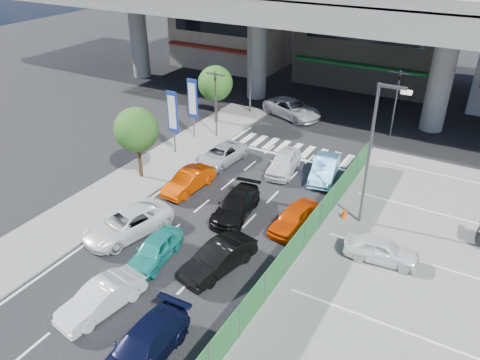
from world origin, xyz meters
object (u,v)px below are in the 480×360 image
Objects in this scene: tree_near at (136,130)px; tree_far at (215,83)px; taxi_teal_mid at (155,250)px; kei_truck_front_right at (325,169)px; crossing_wagon_silver at (292,109)px; parked_sedan_white at (382,250)px; street_lamp_right at (374,145)px; traffic_cone at (345,212)px; hatch_white_back_mid at (101,298)px; sedan_white_mid_left at (127,223)px; sedan_white_front_mid at (284,162)px; taxi_orange_left at (189,181)px; wagon_silver_front_left at (221,155)px; traffic_light_left at (215,88)px; street_lamp_left at (252,59)px; traffic_light_right at (398,87)px; signboard_far at (193,100)px; taxi_orange_right at (294,218)px; minivan_navy_back at (142,347)px; hatch_black_mid_right at (219,258)px; signboard_near at (173,114)px; sedan_black_mid at (236,205)px.

tree_near is 1.00× the size of tree_far.
taxi_teal_mid is 12.88m from kei_truck_front_right.
parked_sedan_white is at bearing -123.04° from crossing_wagon_silver.
street_lamp_right is 4.46m from traffic_cone.
sedan_white_mid_left reaches higher than hatch_white_back_mid.
tree_near is 12.28m from hatch_white_back_mid.
tree_near is at bearing -85.64° from tree_far.
tree_near is at bearing -153.51° from sedan_white_front_mid.
tree_far is 1.22× the size of taxi_orange_left.
sedan_white_mid_left is 1.38× the size of parked_sedan_white.
taxi_teal_mid is 0.83× the size of wagon_silver_front_left.
traffic_light_left is 6.06m from street_lamp_left.
crossing_wagon_silver is at bearing 104.91° from hatch_white_back_mid.
traffic_light_right is 1.11× the size of signboard_far.
taxi_orange_right is at bearing -32.25° from signboard_far.
tree_near reaches higher than crossing_wagon_silver.
taxi_orange_left reaches higher than parked_sedan_white.
tree_near reaches higher than traffic_cone.
traffic_light_left is 14.68m from street_lamp_right.
traffic_light_left is 8.89m from taxi_orange_left.
sedan_white_mid_left is (2.86, -19.28, -4.08)m from street_lamp_left.
taxi_teal_mid is (-0.16, 3.84, -0.03)m from hatch_white_back_mid.
hatch_black_mid_right is at bearing 91.30° from minivan_navy_back.
hatch_white_back_mid is at bearing -65.07° from signboard_near.
street_lamp_left reaches higher than taxi_orange_left.
minivan_navy_back is 6.21× the size of traffic_cone.
parked_sedan_white is (8.16, -6.22, -0.02)m from sedan_white_front_mid.
sedan_white_front_mid is at bearing 152.32° from street_lamp_right.
traffic_cone is at bearing 73.43° from minivan_navy_back.
sedan_white_front_mid is (8.56, -5.14, -2.70)m from tree_far.
taxi_orange_right is at bearing -0.57° from taxi_orange_left.
kei_truck_front_right is at bearing 43.52° from taxi_orange_left.
parked_sedan_white is (5.47, -6.72, -0.02)m from kei_truck_front_right.
taxi_orange_right reaches higher than wagon_silver_front_left.
taxi_orange_right is at bearing -21.11° from signboard_near.
signboard_near is at bearing 178.30° from crossing_wagon_silver.
taxi_orange_right reaches higher than sedan_black_mid.
street_lamp_left is 13.36m from kei_truck_front_right.
traffic_light_left reaches higher than sedan_black_mid.
tree_far is at bearing 49.52° from parked_sedan_white.
taxi_teal_mid is (5.53, -20.30, -4.14)m from street_lamp_left.
kei_truck_front_right is at bearing 133.96° from street_lamp_right.
taxi_teal_mid is at bearing -105.76° from sedan_white_front_mid.
signboard_near is 1.06× the size of wagon_silver_front_left.
kei_truck_front_right is 0.78× the size of crossing_wagon_silver.
traffic_light_left is 1.11× the size of signboard_far.
hatch_black_mid_right is at bearing -145.53° from crossing_wagon_silver.
sedan_white_front_mid reaches higher than hatch_white_back_mid.
tree_far is 11.51m from taxi_orange_left.
sedan_white_front_mid is at bearing 34.66° from tree_near.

